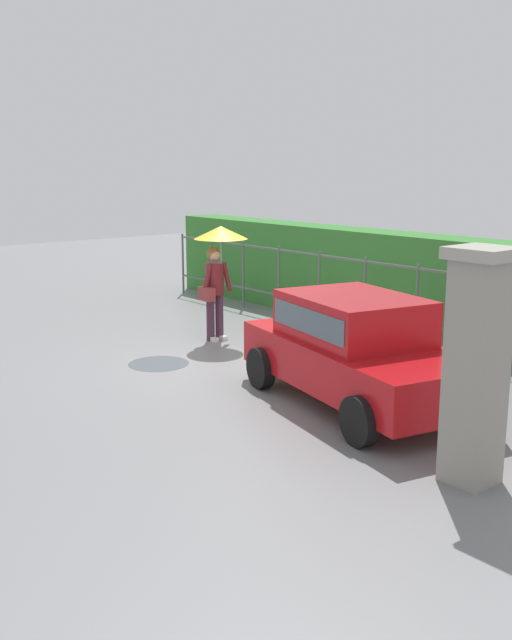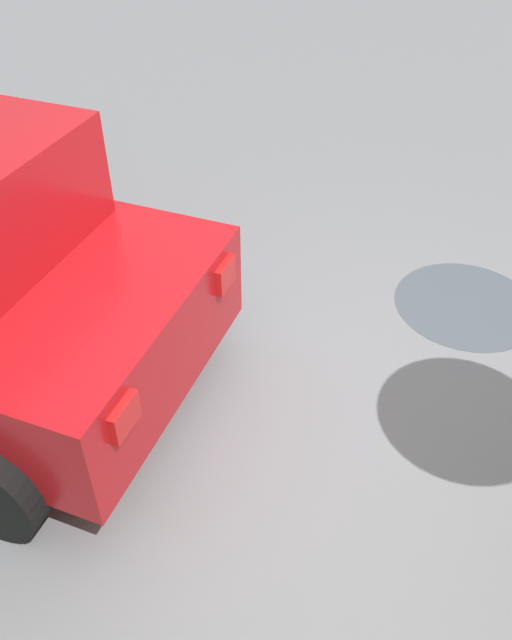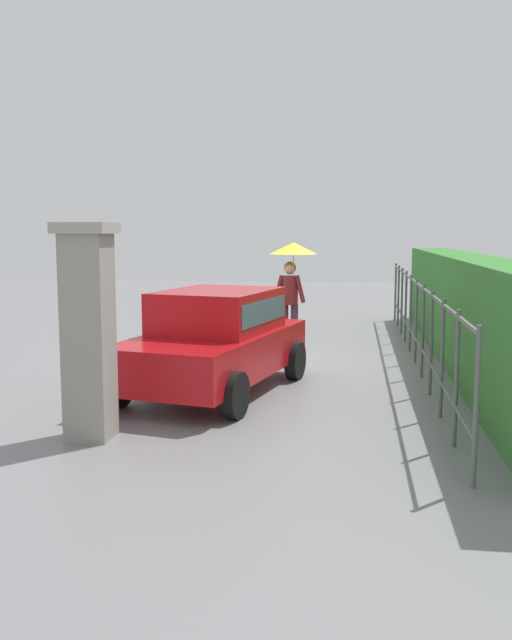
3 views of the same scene
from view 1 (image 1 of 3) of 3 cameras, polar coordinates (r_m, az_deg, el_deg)
The scene contains 7 objects.
ground_plane at distance 11.89m, azimuth -0.62°, elevation -3.48°, with size 40.00×40.00×0.00m, color slate.
car at distance 9.87m, azimuth 7.89°, elevation -2.03°, with size 3.97×2.50×1.48m.
pedestrian at distance 13.24m, azimuth -3.01°, elevation 5.08°, with size 0.97×0.97×2.11m.
gate_pillar at distance 7.57m, azimuth 16.91°, elevation -3.40°, with size 0.60×0.60×2.42m.
fence_section at distance 13.84m, azimuth 8.51°, elevation 2.13°, with size 12.30×0.05×1.50m.
hedge_row at distance 14.49m, azimuth 10.90°, elevation 2.98°, with size 13.25×0.90×1.90m, color #387F33.
puddle_near at distance 12.02m, azimuth -7.65°, elevation -3.41°, with size 0.99×0.99×0.00m, color #4C545B.
Camera 1 is at (8.92, -7.18, 3.20)m, focal length 40.78 mm.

